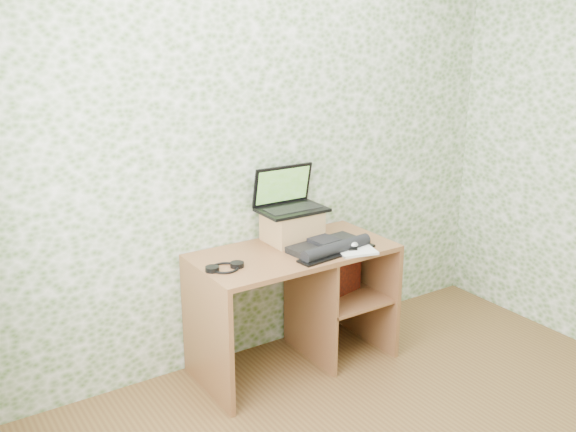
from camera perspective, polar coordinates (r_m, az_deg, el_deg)
wall_back at (r=3.89m, az=-2.00°, el=5.92°), size 3.50×0.00×3.50m
wall_left at (r=1.71m, az=-22.67°, el=-10.62°), size 0.00×3.50×3.50m
desk at (r=3.95m, az=1.22°, el=-6.37°), size 1.20×0.60×0.75m
riser at (r=3.91m, az=0.37°, el=-0.90°), size 0.32×0.26×0.19m
laptop at (r=3.90m, az=0.03°, el=1.45°), size 0.40×0.28×0.27m
keyboard at (r=3.77m, az=3.73°, el=-2.73°), size 0.54×0.32×0.07m
headphones at (r=3.52m, az=-5.64°, el=-4.57°), size 0.22×0.18×0.03m
notepad at (r=3.83m, az=5.64°, el=-2.75°), size 0.29×0.36×0.01m
mouse at (r=3.79m, az=5.65°, el=-2.60°), size 0.10×0.12×0.03m
pen at (r=3.87m, az=5.74°, el=-2.41°), size 0.03×0.13×0.01m
red_box at (r=4.07m, az=5.03°, el=-4.86°), size 0.25×0.13×0.29m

